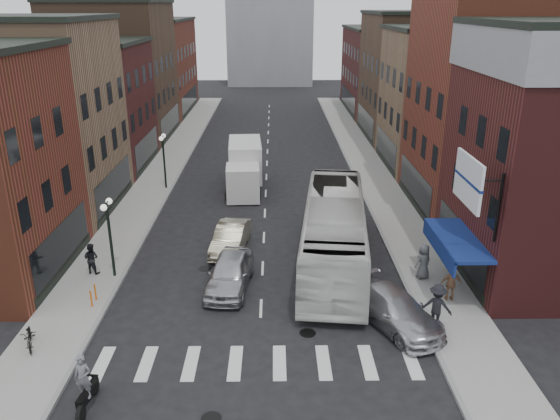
{
  "coord_description": "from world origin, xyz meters",
  "views": [
    {
      "loc": [
        0.63,
        -20.5,
        12.91
      ],
      "look_at": [
        0.93,
        7.22,
        2.41
      ],
      "focal_mm": 35.0,
      "sensor_mm": 36.0,
      "label": 1
    }
  ],
  "objects_px": {
    "bike_rack": "(93,295)",
    "box_truck": "(245,167)",
    "ped_left_solo": "(91,258)",
    "ped_right_a": "(437,306)",
    "sedan_left_far": "(231,238)",
    "streetlamp_near": "(109,224)",
    "billboard_sign": "(470,182)",
    "ped_right_c": "(423,261)",
    "streetlamp_far": "(163,151)",
    "curb_car": "(394,309)",
    "transit_bus": "(334,232)",
    "sedan_left_near": "(230,273)",
    "ped_right_b": "(451,284)",
    "parked_bicycle": "(30,337)",
    "motorcycle_rider": "(85,385)"
  },
  "relations": [
    {
      "from": "bike_rack",
      "to": "box_truck",
      "type": "xyz_separation_m",
      "value": [
        6.05,
        16.81,
        1.1
      ]
    },
    {
      "from": "curb_car",
      "to": "streetlamp_near",
      "type": "bearing_deg",
      "value": 134.64
    },
    {
      "from": "sedan_left_near",
      "to": "ped_right_c",
      "type": "xyz_separation_m",
      "value": [
        9.5,
        0.66,
        0.23
      ]
    },
    {
      "from": "ped_right_c",
      "to": "curb_car",
      "type": "bearing_deg",
      "value": 34.72
    },
    {
      "from": "bike_rack",
      "to": "billboard_sign",
      "type": "bearing_deg",
      "value": -2.83
    },
    {
      "from": "box_truck",
      "to": "sedan_left_near",
      "type": "xyz_separation_m",
      "value": [
        0.01,
        -15.17,
        -0.84
      ]
    },
    {
      "from": "sedan_left_near",
      "to": "ped_left_solo",
      "type": "relative_size",
      "value": 2.97
    },
    {
      "from": "streetlamp_near",
      "to": "ped_left_solo",
      "type": "xyz_separation_m",
      "value": [
        -1.18,
        0.31,
        -1.96
      ]
    },
    {
      "from": "curb_car",
      "to": "ped_right_a",
      "type": "height_order",
      "value": "ped_right_a"
    },
    {
      "from": "streetlamp_near",
      "to": "transit_bus",
      "type": "relative_size",
      "value": 0.32
    },
    {
      "from": "streetlamp_far",
      "to": "ped_left_solo",
      "type": "xyz_separation_m",
      "value": [
        -1.18,
        -13.69,
        -1.96
      ]
    },
    {
      "from": "streetlamp_near",
      "to": "parked_bicycle",
      "type": "relative_size",
      "value": 2.47
    },
    {
      "from": "ped_right_a",
      "to": "ped_right_b",
      "type": "relative_size",
      "value": 1.15
    },
    {
      "from": "ped_left_solo",
      "to": "ped_right_c",
      "type": "height_order",
      "value": "ped_right_c"
    },
    {
      "from": "streetlamp_far",
      "to": "sedan_left_far",
      "type": "height_order",
      "value": "streetlamp_far"
    },
    {
      "from": "streetlamp_near",
      "to": "parked_bicycle",
      "type": "xyz_separation_m",
      "value": [
        -1.68,
        -6.02,
        -2.32
      ]
    },
    {
      "from": "sedan_left_far",
      "to": "ped_right_c",
      "type": "distance_m",
      "value": 10.44
    },
    {
      "from": "motorcycle_rider",
      "to": "ped_right_a",
      "type": "distance_m",
      "value": 13.97
    },
    {
      "from": "billboard_sign",
      "to": "box_truck",
      "type": "height_order",
      "value": "billboard_sign"
    },
    {
      "from": "sedan_left_far",
      "to": "ped_left_solo",
      "type": "relative_size",
      "value": 2.8
    },
    {
      "from": "bike_rack",
      "to": "curb_car",
      "type": "bearing_deg",
      "value": -7.21
    },
    {
      "from": "streetlamp_near",
      "to": "curb_car",
      "type": "distance_m",
      "value": 14.0
    },
    {
      "from": "parked_bicycle",
      "to": "ped_right_a",
      "type": "relative_size",
      "value": 0.86
    },
    {
      "from": "streetlamp_far",
      "to": "transit_bus",
      "type": "height_order",
      "value": "streetlamp_far"
    },
    {
      "from": "motorcycle_rider",
      "to": "ped_left_solo",
      "type": "relative_size",
      "value": 1.34
    },
    {
      "from": "bike_rack",
      "to": "ped_left_solo",
      "type": "xyz_separation_m",
      "value": [
        -0.98,
        3.01,
        0.4
      ]
    },
    {
      "from": "billboard_sign",
      "to": "sedan_left_far",
      "type": "xyz_separation_m",
      "value": [
        -10.4,
        6.77,
        -5.39
      ]
    },
    {
      "from": "box_truck",
      "to": "transit_bus",
      "type": "xyz_separation_m",
      "value": [
        5.28,
        -12.53,
        0.16
      ]
    },
    {
      "from": "bike_rack",
      "to": "sedan_left_near",
      "type": "xyz_separation_m",
      "value": [
        6.06,
        1.64,
        0.26
      ]
    },
    {
      "from": "sedan_left_near",
      "to": "ped_left_solo",
      "type": "xyz_separation_m",
      "value": [
        -7.04,
        1.37,
        0.14
      ]
    },
    {
      "from": "parked_bicycle",
      "to": "ped_right_b",
      "type": "bearing_deg",
      "value": -12.26
    },
    {
      "from": "ped_right_b",
      "to": "transit_bus",
      "type": "bearing_deg",
      "value": -38.81
    },
    {
      "from": "streetlamp_far",
      "to": "curb_car",
      "type": "height_order",
      "value": "streetlamp_far"
    },
    {
      "from": "transit_bus",
      "to": "ped_left_solo",
      "type": "height_order",
      "value": "transit_bus"
    },
    {
      "from": "streetlamp_near",
      "to": "bike_rack",
      "type": "height_order",
      "value": "streetlamp_near"
    },
    {
      "from": "streetlamp_far",
      "to": "bike_rack",
      "type": "xyz_separation_m",
      "value": [
        -0.2,
        -16.7,
        -2.36
      ]
    },
    {
      "from": "box_truck",
      "to": "streetlamp_near",
      "type": "bearing_deg",
      "value": -115.89
    },
    {
      "from": "box_truck",
      "to": "sedan_left_near",
      "type": "relative_size",
      "value": 1.63
    },
    {
      "from": "streetlamp_far",
      "to": "ped_left_solo",
      "type": "relative_size",
      "value": 2.56
    },
    {
      "from": "curb_car",
      "to": "streetlamp_far",
      "type": "bearing_deg",
      "value": 98.63
    },
    {
      "from": "ped_right_a",
      "to": "billboard_sign",
      "type": "bearing_deg",
      "value": -110.53
    },
    {
      "from": "streetlamp_far",
      "to": "box_truck",
      "type": "distance_m",
      "value": 5.98
    },
    {
      "from": "billboard_sign",
      "to": "ped_right_c",
      "type": "height_order",
      "value": "billboard_sign"
    },
    {
      "from": "box_truck",
      "to": "curb_car",
      "type": "distance_m",
      "value": 19.89
    },
    {
      "from": "box_truck",
      "to": "streetlamp_far",
      "type": "bearing_deg",
      "value": 177.68
    },
    {
      "from": "streetlamp_near",
      "to": "box_truck",
      "type": "xyz_separation_m",
      "value": [
        5.85,
        14.11,
        -1.26
      ]
    },
    {
      "from": "sedan_left_near",
      "to": "ped_right_b",
      "type": "bearing_deg",
      "value": -2.4
    },
    {
      "from": "ped_left_solo",
      "to": "ped_right_a",
      "type": "distance_m",
      "value": 16.75
    },
    {
      "from": "parked_bicycle",
      "to": "ped_right_c",
      "type": "relative_size",
      "value": 0.94
    },
    {
      "from": "billboard_sign",
      "to": "ped_left_solo",
      "type": "relative_size",
      "value": 2.3
    }
  ]
}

